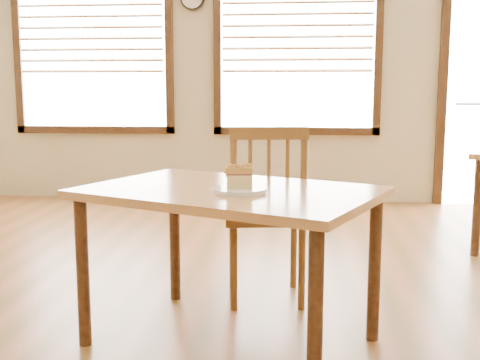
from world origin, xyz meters
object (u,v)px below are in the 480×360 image
object	(u,v)px
plate	(239,190)
cake_slice	(239,176)
cafe_table_main	(230,207)
cafe_chair_main	(266,213)

from	to	relation	value
plate	cake_slice	world-z (taller)	cake_slice
cafe_table_main	cake_slice	bearing A→B (deg)	-38.24
cafe_table_main	plate	size ratio (longest dim) A/B	6.33
plate	cake_slice	distance (m)	0.06
cafe_table_main	plate	world-z (taller)	plate
cafe_chair_main	plate	world-z (taller)	cafe_chair_main
cafe_table_main	cafe_chair_main	distance (m)	0.62
cafe_table_main	cafe_chair_main	size ratio (longest dim) A/B	1.52
cafe_chair_main	cake_slice	distance (m)	0.76
cafe_chair_main	cake_slice	world-z (taller)	cafe_chair_main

